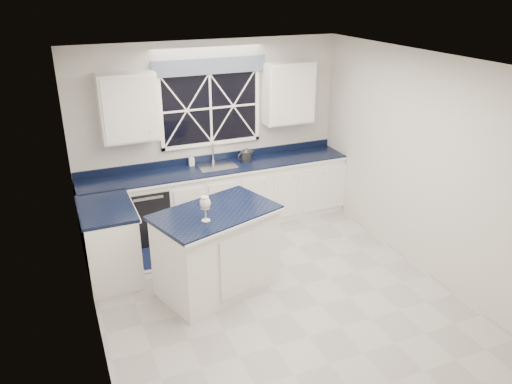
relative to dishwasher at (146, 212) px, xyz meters
name	(u,v)px	position (x,y,z in m)	size (l,w,h in m)	color
ground	(273,292)	(1.10, -1.95, -0.41)	(4.50, 4.50, 0.00)	#A8A7A3
back_wall	(211,134)	(1.10, 0.30, 0.94)	(4.00, 0.10, 2.70)	beige
base_cabinets	(201,205)	(0.77, -0.17, 0.04)	(3.99, 1.60, 0.90)	white
countertop	(218,168)	(1.10, 0.00, 0.51)	(3.98, 0.64, 0.04)	black
dishwasher	(146,212)	(0.00, 0.00, 0.00)	(0.60, 0.58, 0.82)	black
window	(210,103)	(1.10, 0.25, 1.42)	(1.65, 0.09, 1.26)	black
upper_cabinets	(213,100)	(1.10, 0.13, 1.49)	(3.10, 0.34, 0.90)	white
faucet	(213,153)	(1.10, 0.19, 0.69)	(0.05, 0.20, 0.30)	#BAB9BC
island	(216,250)	(0.52, -1.60, 0.11)	(1.57, 1.22, 1.03)	white
rug	(183,251)	(0.36, -0.60, -0.40)	(1.33, 0.86, 0.02)	#A6A6A2
kettle	(246,155)	(1.58, 0.09, 0.62)	(0.28, 0.22, 0.21)	#2C2C2E
wine_glass	(205,204)	(0.35, -1.80, 0.82)	(0.12, 0.12, 0.28)	silver
soap_bottle	(191,160)	(0.76, 0.21, 0.62)	(0.08, 0.08, 0.17)	silver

